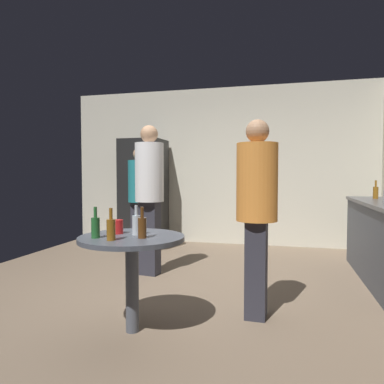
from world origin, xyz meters
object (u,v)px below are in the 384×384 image
at_px(beer_bottle_on_counter, 376,192).
at_px(person_in_orange_shirt, 257,203).
at_px(plastic_cup_red, 118,227).
at_px(person_in_teal_shirt, 140,192).
at_px(refrigerator, 144,192).
at_px(beer_bottle_amber, 111,229).
at_px(beer_bottle_brown, 142,227).
at_px(beer_bottle_green, 96,227).
at_px(person_in_white_shirt, 149,187).
at_px(beer_bottle_clear, 136,224).
at_px(foreground_table, 132,250).

bearing_deg(beer_bottle_on_counter, person_in_orange_shirt, -125.22).
bearing_deg(plastic_cup_red, person_in_teal_shirt, 108.92).
distance_m(refrigerator, person_in_teal_shirt, 0.79).
distance_m(beer_bottle_on_counter, beer_bottle_amber, 3.47).
relative_size(beer_bottle_brown, beer_bottle_green, 1.00).
xyz_separation_m(beer_bottle_brown, person_in_white_shirt, (-0.55, 1.58, 0.23)).
relative_size(person_in_orange_shirt, person_in_teal_shirt, 1.03).
height_order(refrigerator, beer_bottle_brown, refrigerator).
bearing_deg(plastic_cup_red, beer_bottle_clear, -7.46).
xyz_separation_m(beer_bottle_green, person_in_teal_shirt, (-0.77, 2.67, 0.12)).
xyz_separation_m(refrigerator, beer_bottle_green, (1.00, -3.42, -0.08)).
height_order(beer_bottle_amber, beer_bottle_clear, same).
relative_size(beer_bottle_brown, plastic_cup_red, 2.09).
distance_m(refrigerator, person_in_orange_shirt, 3.48).
distance_m(beer_bottle_clear, person_in_teal_shirt, 2.67).
height_order(beer_bottle_amber, person_in_orange_shirt, person_in_orange_shirt).
distance_m(refrigerator, beer_bottle_clear, 3.45).
distance_m(foreground_table, beer_bottle_brown, 0.23).
height_order(plastic_cup_red, person_in_teal_shirt, person_in_teal_shirt).
bearing_deg(person_in_white_shirt, person_in_teal_shirt, -145.09).
height_order(refrigerator, beer_bottle_green, refrigerator).
relative_size(foreground_table, beer_bottle_green, 3.48).
height_order(beer_bottle_on_counter, plastic_cup_red, beer_bottle_on_counter).
bearing_deg(person_in_teal_shirt, beer_bottle_clear, 34.39).
distance_m(beer_bottle_amber, beer_bottle_clear, 0.27).
xyz_separation_m(refrigerator, beer_bottle_clear, (1.24, -3.22, -0.08)).
distance_m(beer_bottle_green, beer_bottle_clear, 0.31).
bearing_deg(foreground_table, beer_bottle_on_counter, 47.16).
bearing_deg(person_in_teal_shirt, plastic_cup_red, 31.21).
relative_size(refrigerator, beer_bottle_brown, 7.83).
distance_m(beer_bottle_brown, person_in_teal_shirt, 2.82).
relative_size(refrigerator, person_in_orange_shirt, 1.09).
xyz_separation_m(beer_bottle_on_counter, person_in_teal_shirt, (-3.21, 0.13, -0.05)).
height_order(beer_bottle_clear, person_in_white_shirt, person_in_white_shirt).
relative_size(beer_bottle_amber, beer_bottle_green, 1.00).
height_order(beer_bottle_on_counter, foreground_table, beer_bottle_on_counter).
xyz_separation_m(beer_bottle_green, person_in_orange_shirt, (1.12, 0.66, 0.15)).
bearing_deg(beer_bottle_green, beer_bottle_on_counter, 46.14).
bearing_deg(person_in_white_shirt, beer_bottle_amber, 18.65).
distance_m(beer_bottle_brown, plastic_cup_red, 0.30).
distance_m(beer_bottle_brown, beer_bottle_clear, 0.15).
xyz_separation_m(foreground_table, person_in_orange_shirt, (0.89, 0.52, 0.34)).
xyz_separation_m(person_in_orange_shirt, person_in_white_shirt, (-1.34, 1.00, 0.08)).
xyz_separation_m(plastic_cup_red, person_in_white_shirt, (-0.29, 1.44, 0.26)).
distance_m(refrigerator, beer_bottle_amber, 3.67).
xyz_separation_m(refrigerator, beer_bottle_amber, (1.16, -3.48, -0.08)).
bearing_deg(person_in_white_shirt, person_in_orange_shirt, 59.55).
bearing_deg(foreground_table, refrigerator, 110.52).
distance_m(person_in_orange_shirt, person_in_teal_shirt, 2.76).
bearing_deg(beer_bottle_green, person_in_orange_shirt, 30.68).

